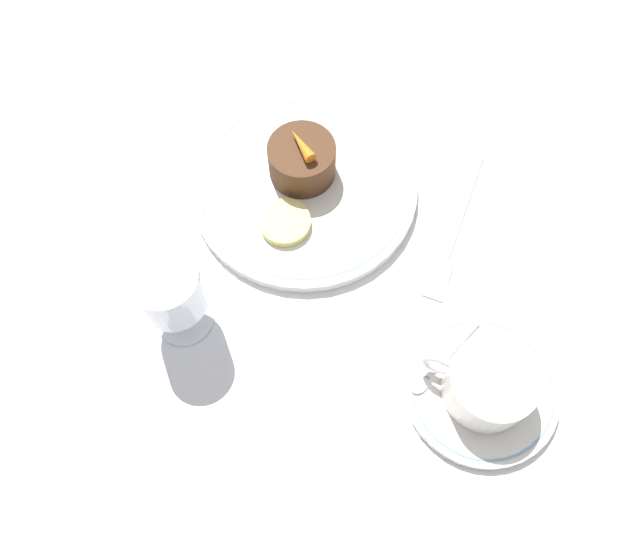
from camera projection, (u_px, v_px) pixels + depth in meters
ground_plane at (294, 214)px, 0.72m from camera, size 3.00×3.00×0.00m
dinner_plate at (304, 187)px, 0.72m from camera, size 0.26×0.26×0.01m
saucer at (481, 389)px, 0.63m from camera, size 0.16×0.16×0.01m
coffee_cup at (489, 384)px, 0.60m from camera, size 0.11×0.09×0.05m
spoon at (438, 365)px, 0.63m from camera, size 0.05×0.10×0.00m
wine_glass at (170, 292)px, 0.60m from camera, size 0.07×0.07×0.11m
fork at (452, 239)px, 0.70m from camera, size 0.02×0.20×0.01m
dessert_cake at (302, 160)px, 0.70m from camera, size 0.08×0.08×0.04m
carrot_garnish at (301, 144)px, 0.68m from camera, size 0.04×0.04×0.01m
pineapple_slice at (288, 223)px, 0.69m from camera, size 0.06×0.06×0.01m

